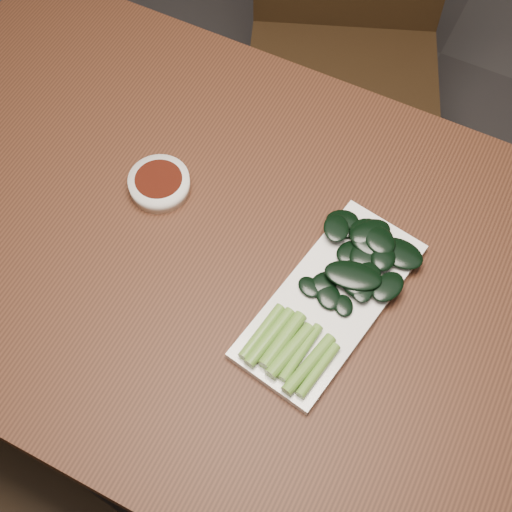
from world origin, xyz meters
name	(u,v)px	position (x,y,z in m)	size (l,w,h in m)	color
ground	(255,407)	(0.00, 0.00, 0.00)	(6.00, 6.00, 0.00)	#322F2F
table	(255,282)	(0.00, 0.00, 0.68)	(1.40, 0.80, 0.75)	#3F2012
chair_far	(345,49)	(-0.14, 0.73, 0.49)	(0.59, 0.59, 0.89)	black
sauce_bowl	(159,184)	(-0.20, 0.05, 0.77)	(0.10, 0.10, 0.03)	white
serving_plate	(331,300)	(0.13, -0.01, 0.76)	(0.20, 0.35, 0.01)	white
gai_lan	(343,283)	(0.14, 0.01, 0.77)	(0.18, 0.33, 0.02)	olive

